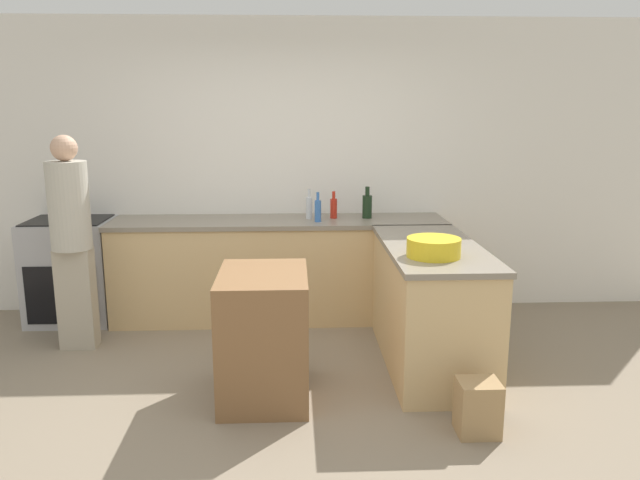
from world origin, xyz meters
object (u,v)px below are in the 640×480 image
Objects in this scene: island_table at (264,335)px; wine_bottle_dark at (367,206)px; hot_sauce_bottle at (334,208)px; paper_bag at (478,408)px; water_bottle_blue at (318,210)px; person_by_range at (71,234)px; vinegar_bottle_clear at (309,207)px; mixing_bowl at (434,247)px; range_oven at (72,270)px.

island_table is 1.94m from wine_bottle_dark.
hot_sauce_bottle reaches higher than paper_bag.
person_by_range is at bearing -164.77° from water_bottle_blue.
mixing_bowl is at bearing -61.44° from vinegar_bottle_clear.
mixing_bowl is 1.09m from paper_bag.
island_table is (1.79, -1.60, -0.04)m from range_oven.
hot_sauce_bottle reaches higher than island_table.
water_bottle_blue is (0.07, -0.15, -0.00)m from vinegar_bottle_clear.
range_oven is 2.40m from island_table.
range_oven reaches higher than island_table.
person_by_range is at bearing -68.64° from range_oven.
paper_bag is at bearing -71.87° from hot_sauce_bottle.
vinegar_bottle_clear is at bearing 19.87° from person_by_range.
hot_sauce_bottle is (0.22, 0.02, -0.01)m from vinegar_bottle_clear.
island_table is 1.43m from paper_bag.
vinegar_bottle_clear is at bearing 0.31° from range_oven.
person_by_range reaches higher than mixing_bowl.
person_by_range is at bearing -163.84° from wine_bottle_dark.
person_by_range reaches higher than hot_sauce_bottle.
wine_bottle_dark reaches higher than vinegar_bottle_clear.
wine_bottle_dark is at bearing 100.73° from paper_bag.
hot_sauce_bottle is 2.46m from paper_bag.
wine_bottle_dark is 2.51m from person_by_range.
range_oven is 3.80× the size of hot_sauce_bottle.
person_by_range is (-1.95, -0.53, -0.09)m from water_bottle_blue.
mixing_bowl reaches higher than island_table.
vinegar_bottle_clear is 0.94× the size of wine_bottle_dark.
island_table is 3.27× the size of water_bottle_blue.
island_table is 2.99× the size of wine_bottle_dark.
hot_sauce_bottle is (2.36, 0.03, 0.55)m from range_oven.
vinegar_bottle_clear is (0.35, 1.61, 0.60)m from island_table.
vinegar_bottle_clear is 1.10× the size of hot_sauce_bottle.
range_oven is 3.33m from mixing_bowl.
mixing_bowl is 1.52m from wine_bottle_dark.
wine_bottle_dark is at bearing 0.63° from range_oven.
vinegar_bottle_clear is at bearing 77.82° from island_table.
water_bottle_blue reaches higher than hot_sauce_bottle.
island_table is at bearing -173.22° from mixing_bowl.
wine_bottle_dark is 0.17× the size of person_by_range.
water_bottle_blue is 0.79× the size of paper_bag.
hot_sauce_bottle is at bearing 108.13° from paper_bag.
water_bottle_blue is 2.36m from paper_bag.
range_oven is at bearing -179.20° from hot_sauce_bottle.
range_oven is 3.57× the size of water_bottle_blue.
hot_sauce_bottle reaches higher than range_oven.
vinegar_bottle_clear is at bearing -178.05° from wine_bottle_dark.
paper_bag is at bearing -35.03° from range_oven.
mixing_bowl is 1.40× the size of water_bottle_blue.
person_by_range reaches higher than range_oven.
range_oven is 2.21m from vinegar_bottle_clear.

